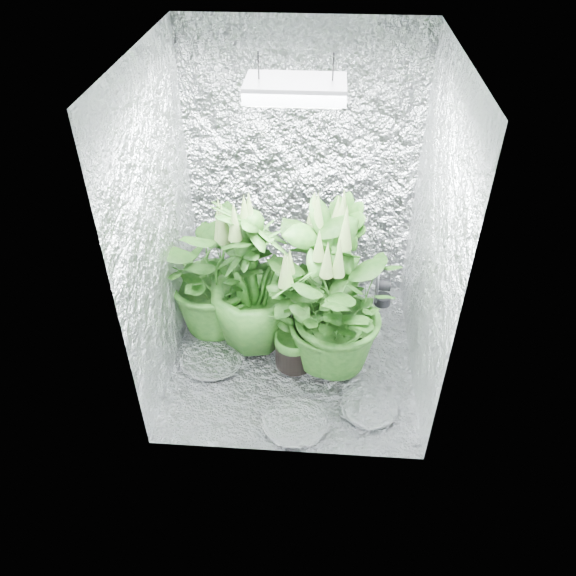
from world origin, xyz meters
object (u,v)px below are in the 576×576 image
(grow_lamp, at_px, (296,89))
(plant_f, at_px, (295,318))
(plant_a, at_px, (217,273))
(plant_b, at_px, (323,281))
(plant_d, at_px, (253,279))
(plant_c, at_px, (332,266))
(plant_e, at_px, (332,311))
(circulation_fan, at_px, (380,289))

(grow_lamp, height_order, plant_f, grow_lamp)
(plant_a, distance_m, plant_b, 0.73)
(plant_d, height_order, plant_f, plant_d)
(plant_c, height_order, plant_d, plant_d)
(plant_e, distance_m, circulation_fan, 0.86)
(grow_lamp, distance_m, circulation_fan, 1.90)
(grow_lamp, height_order, plant_d, grow_lamp)
(grow_lamp, bearing_deg, plant_a, 156.13)
(plant_a, bearing_deg, grow_lamp, -23.87)
(plant_d, bearing_deg, plant_a, 156.82)
(plant_c, relative_size, circulation_fan, 3.21)
(plant_c, xyz_separation_m, plant_f, (-0.23, -0.49, -0.06))
(grow_lamp, relative_size, plant_d, 0.43)
(plant_d, relative_size, plant_f, 1.28)
(circulation_fan, bearing_deg, plant_f, -128.10)
(plant_b, bearing_deg, circulation_fan, 45.38)
(plant_b, height_order, plant_c, plant_b)
(plant_f, bearing_deg, plant_d, 144.11)
(grow_lamp, bearing_deg, circulation_fan, 43.91)
(plant_a, distance_m, plant_c, 0.80)
(plant_b, bearing_deg, plant_a, 173.38)
(plant_e, xyz_separation_m, plant_f, (-0.23, 0.01, -0.08))
(plant_b, relative_size, circulation_fan, 3.57)
(plant_b, relative_size, plant_e, 1.12)
(plant_c, relative_size, plant_e, 1.00)
(plant_d, bearing_deg, plant_c, 28.53)
(grow_lamp, relative_size, circulation_fan, 1.57)
(plant_c, distance_m, plant_d, 0.60)
(plant_b, xyz_separation_m, plant_c, (0.06, 0.25, -0.06))
(plant_a, distance_m, plant_d, 0.29)
(plant_c, height_order, plant_e, plant_c)
(grow_lamp, bearing_deg, plant_f, -80.98)
(plant_b, distance_m, plant_d, 0.46)
(plant_a, relative_size, plant_b, 0.91)
(plant_a, relative_size, plant_f, 1.16)
(plant_f, bearing_deg, plant_a, 149.71)
(plant_d, bearing_deg, grow_lamp, -24.52)
(plant_a, xyz_separation_m, plant_d, (0.26, -0.11, 0.05))
(grow_lamp, height_order, plant_b, grow_lamp)
(plant_c, relative_size, plant_d, 0.89)
(plant_b, relative_size, plant_c, 1.11)
(plant_a, relative_size, circulation_fan, 3.27)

